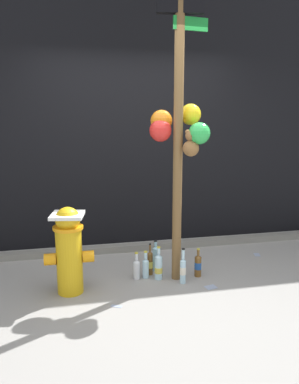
{
  "coord_description": "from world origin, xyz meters",
  "views": [
    {
      "loc": [
        -0.82,
        -3.29,
        1.68
      ],
      "look_at": [
        -0.06,
        0.27,
        0.94
      ],
      "focal_mm": 35.11,
      "sensor_mm": 36.0,
      "label": 1
    }
  ],
  "objects_px": {
    "memorial_post": "(179,111)",
    "bottle_2": "(156,257)",
    "fire_hydrant": "(69,249)",
    "bottle_0": "(198,265)",
    "bottle_1": "(137,268)",
    "bottle_6": "(150,263)",
    "bottle_3": "(183,270)",
    "bottle_4": "(159,267)",
    "bottle_5": "(146,267)"
  },
  "relations": [
    {
      "from": "memorial_post",
      "to": "bottle_2",
      "type": "xyz_separation_m",
      "value": [
        -0.17,
        0.23,
        -1.57
      ]
    },
    {
      "from": "fire_hydrant",
      "to": "bottle_2",
      "type": "distance_m",
      "value": 1.02
    },
    {
      "from": "memorial_post",
      "to": "bottle_0",
      "type": "xyz_separation_m",
      "value": [
        0.23,
        -0.01,
        -1.6
      ]
    },
    {
      "from": "bottle_1",
      "to": "bottle_2",
      "type": "distance_m",
      "value": 0.3
    },
    {
      "from": "fire_hydrant",
      "to": "bottle_6",
      "type": "xyz_separation_m",
      "value": [
        0.84,
        0.24,
        -0.31
      ]
    },
    {
      "from": "memorial_post",
      "to": "bottle_1",
      "type": "xyz_separation_m",
      "value": [
        -0.42,
        0.06,
        -1.61
      ]
    },
    {
      "from": "fire_hydrant",
      "to": "bottle_1",
      "type": "bearing_deg",
      "value": 13.34
    },
    {
      "from": "bottle_3",
      "to": "bottle_6",
      "type": "relative_size",
      "value": 1.07
    },
    {
      "from": "memorial_post",
      "to": "fire_hydrant",
      "type": "bearing_deg",
      "value": -174.68
    },
    {
      "from": "memorial_post",
      "to": "bottle_3",
      "type": "xyz_separation_m",
      "value": [
        0.03,
        -0.14,
        -1.58
      ]
    },
    {
      "from": "bottle_1",
      "to": "bottle_4",
      "type": "height_order",
      "value": "bottle_4"
    },
    {
      "from": "bottle_3",
      "to": "bottle_5",
      "type": "relative_size",
      "value": 1.26
    },
    {
      "from": "bottle_1",
      "to": "bottle_5",
      "type": "relative_size",
      "value": 0.99
    },
    {
      "from": "bottle_5",
      "to": "bottle_1",
      "type": "bearing_deg",
      "value": -175.47
    },
    {
      "from": "fire_hydrant",
      "to": "bottle_2",
      "type": "height_order",
      "value": "fire_hydrant"
    },
    {
      "from": "bottle_6",
      "to": "bottle_2",
      "type": "bearing_deg",
      "value": 48.42
    },
    {
      "from": "memorial_post",
      "to": "bottle_1",
      "type": "relative_size",
      "value": 10.15
    },
    {
      "from": "bottle_2",
      "to": "memorial_post",
      "type": "bearing_deg",
      "value": -52.89
    },
    {
      "from": "memorial_post",
      "to": "bottle_5",
      "type": "xyz_separation_m",
      "value": [
        -0.32,
        0.07,
        -1.6
      ]
    },
    {
      "from": "bottle_3",
      "to": "bottle_1",
      "type": "bearing_deg",
      "value": 155.89
    },
    {
      "from": "bottle_3",
      "to": "bottle_0",
      "type": "bearing_deg",
      "value": 31.68
    },
    {
      "from": "bottle_0",
      "to": "bottle_2",
      "type": "distance_m",
      "value": 0.47
    },
    {
      "from": "memorial_post",
      "to": "bottle_5",
      "type": "bearing_deg",
      "value": 168.11
    },
    {
      "from": "fire_hydrant",
      "to": "bottle_0",
      "type": "height_order",
      "value": "fire_hydrant"
    },
    {
      "from": "bottle_2",
      "to": "bottle_6",
      "type": "distance_m",
      "value": 0.12
    },
    {
      "from": "fire_hydrant",
      "to": "bottle_4",
      "type": "bearing_deg",
      "value": 6.93
    },
    {
      "from": "bottle_4",
      "to": "bottle_2",
      "type": "bearing_deg",
      "value": 85.18
    },
    {
      "from": "memorial_post",
      "to": "fire_hydrant",
      "type": "distance_m",
      "value": 1.69
    },
    {
      "from": "memorial_post",
      "to": "bottle_5",
      "type": "relative_size",
      "value": 10.06
    },
    {
      "from": "memorial_post",
      "to": "fire_hydrant",
      "type": "xyz_separation_m",
      "value": [
        -1.1,
        -0.1,
        -1.28
      ]
    },
    {
      "from": "memorial_post",
      "to": "bottle_6",
      "type": "distance_m",
      "value": 1.62
    },
    {
      "from": "bottle_4",
      "to": "bottle_5",
      "type": "relative_size",
      "value": 1.2
    },
    {
      "from": "bottle_1",
      "to": "bottle_2",
      "type": "bearing_deg",
      "value": 34.86
    },
    {
      "from": "fire_hydrant",
      "to": "bottle_4",
      "type": "height_order",
      "value": "fire_hydrant"
    },
    {
      "from": "bottle_4",
      "to": "bottle_5",
      "type": "height_order",
      "value": "bottle_4"
    },
    {
      "from": "memorial_post",
      "to": "bottle_0",
      "type": "distance_m",
      "value": 1.61
    },
    {
      "from": "memorial_post",
      "to": "bottle_2",
      "type": "bearing_deg",
      "value": 127.11
    },
    {
      "from": "bottle_6",
      "to": "bottle_4",
      "type": "bearing_deg",
      "value": -63.76
    },
    {
      "from": "fire_hydrant",
      "to": "bottle_1",
      "type": "xyz_separation_m",
      "value": [
        0.68,
        0.16,
        -0.33
      ]
    },
    {
      "from": "bottle_1",
      "to": "bottle_6",
      "type": "xyz_separation_m",
      "value": [
        0.16,
        0.08,
        0.01
      ]
    },
    {
      "from": "bottle_0",
      "to": "bottle_4",
      "type": "height_order",
      "value": "bottle_4"
    },
    {
      "from": "memorial_post",
      "to": "bottle_1",
      "type": "distance_m",
      "value": 1.66
    },
    {
      "from": "bottle_1",
      "to": "bottle_5",
      "type": "height_order",
      "value": "bottle_5"
    },
    {
      "from": "bottle_4",
      "to": "bottle_6",
      "type": "bearing_deg",
      "value": 116.24
    },
    {
      "from": "bottle_4",
      "to": "bottle_6",
      "type": "height_order",
      "value": "bottle_4"
    },
    {
      "from": "memorial_post",
      "to": "bottle_2",
      "type": "relative_size",
      "value": 8.51
    },
    {
      "from": "bottle_1",
      "to": "fire_hydrant",
      "type": "bearing_deg",
      "value": -166.66
    },
    {
      "from": "bottle_0",
      "to": "bottle_5",
      "type": "distance_m",
      "value": 0.56
    },
    {
      "from": "bottle_5",
      "to": "bottle_6",
      "type": "xyz_separation_m",
      "value": [
        0.06,
        0.07,
        0.01
      ]
    },
    {
      "from": "bottle_2",
      "to": "bottle_4",
      "type": "height_order",
      "value": "bottle_4"
    }
  ]
}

